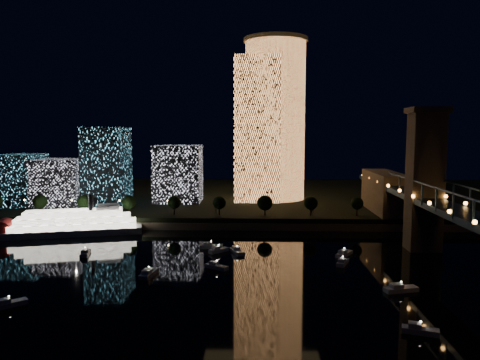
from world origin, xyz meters
name	(u,v)px	position (x,y,z in m)	size (l,w,h in m)	color
ground	(232,298)	(0.00, 0.00, 0.00)	(520.00, 520.00, 0.00)	black
far_bank	(246,197)	(0.00, 160.00, 2.50)	(420.00, 160.00, 5.00)	black
seawall	(242,226)	(0.00, 82.00, 1.50)	(420.00, 6.00, 3.00)	#6B5E4C
tower_cylindrical	(275,119)	(16.22, 139.34, 47.85)	(34.00, 34.00, 85.45)	#FF9D51
tower_rectangular	(257,130)	(6.52, 133.57, 42.37)	(23.49, 23.49, 74.74)	#FF9D51
midrise_blocks	(103,173)	(-71.66, 118.94, 20.34)	(96.02, 34.37, 38.77)	silver
riverboat	(68,224)	(-69.97, 69.20, 4.40)	(57.95, 25.40, 17.16)	silver
motorboats	(237,267)	(0.25, 23.93, 0.81)	(105.96, 72.99, 2.78)	silver
esplanade_trees	(167,202)	(-33.36, 88.00, 10.47)	(165.82, 6.74, 8.87)	black
street_lamps	(168,204)	(-34.00, 94.00, 9.02)	(132.70, 0.70, 5.65)	black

